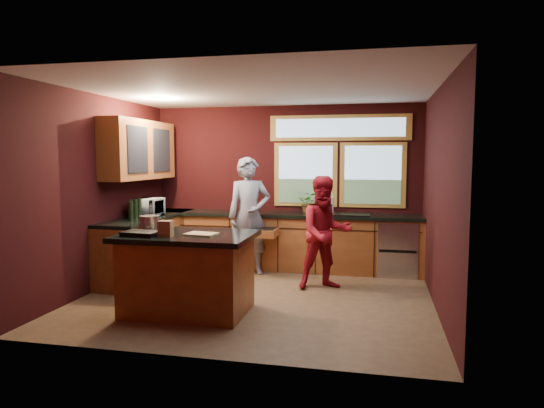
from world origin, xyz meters
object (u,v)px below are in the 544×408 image
(stock_pot, at_px, (149,223))
(cutting_board, at_px, (201,234))
(person_grey, at_px, (249,216))
(person_red, at_px, (325,233))
(island, at_px, (188,273))

(stock_pot, bearing_deg, cutting_board, -14.93)
(person_grey, distance_m, person_red, 1.41)
(island, distance_m, person_grey, 2.08)
(cutting_board, bearing_deg, person_grey, 89.57)
(person_grey, xyz_separation_m, person_red, (1.26, -0.61, -0.13))
(stock_pot, bearing_deg, person_grey, 67.72)
(cutting_board, bearing_deg, person_red, 48.79)
(person_grey, xyz_separation_m, stock_pot, (-0.77, -1.87, 0.11))
(person_red, distance_m, cutting_board, 1.95)
(stock_pot, bearing_deg, island, -15.26)
(person_red, height_order, cutting_board, person_red)
(person_red, xyz_separation_m, stock_pot, (-2.03, -1.26, 0.24))
(person_grey, height_order, person_red, person_grey)
(island, distance_m, stock_pot, 0.80)
(person_grey, distance_m, cutting_board, 2.07)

